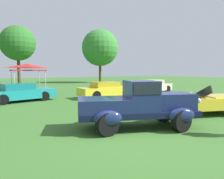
{
  "coord_description": "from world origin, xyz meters",
  "views": [
    {
      "loc": [
        -4.07,
        -5.29,
        2.04
      ],
      "look_at": [
        1.22,
        3.62,
        1.11
      ],
      "focal_mm": 33.22,
      "sensor_mm": 36.0,
      "label": 1
    }
  ],
  "objects": [
    {
      "name": "ground_plane",
      "position": [
        0.0,
        0.0,
        0.0
      ],
      "size": [
        120.0,
        120.0,
        0.0
      ],
      "primitive_type": "plane",
      "color": "#386628"
    },
    {
      "name": "feature_pickup_truck",
      "position": [
        0.46,
        0.5,
        0.86
      ],
      "size": [
        4.42,
        2.89,
        1.7
      ],
      "color": "black",
      "rests_on": "ground_plane"
    },
    {
      "name": "neighbor_convertible",
      "position": [
        4.43,
        0.88,
        0.58
      ],
      "size": [
        4.77,
        3.01,
        1.4
      ],
      "color": "yellow",
      "rests_on": "ground_plane"
    },
    {
      "name": "show_car_teal",
      "position": [
        -2.32,
        9.67,
        0.6
      ],
      "size": [
        4.65,
        2.63,
        1.22
      ],
      "color": "teal",
      "rests_on": "ground_plane"
    },
    {
      "name": "show_car_yellow",
      "position": [
        3.68,
        8.53,
        0.6
      ],
      "size": [
        4.37,
        1.75,
        1.22
      ],
      "color": "yellow",
      "rests_on": "ground_plane"
    },
    {
      "name": "show_car_cream",
      "position": [
        9.45,
        9.62,
        0.6
      ],
      "size": [
        4.11,
        2.48,
        1.22
      ],
      "color": "beige",
      "rests_on": "ground_plane"
    },
    {
      "name": "canopy_tent_left_field",
      "position": [
        -0.96,
        15.2,
        2.42
      ],
      "size": [
        2.84,
        2.84,
        2.71
      ],
      "color": "#B7B7BC",
      "rests_on": "ground_plane"
    },
    {
      "name": "treeline_center",
      "position": [
        -0.07,
        29.45,
        6.22
      ],
      "size": [
        5.26,
        5.26,
        8.87
      ],
      "color": "#47331E",
      "rests_on": "ground_plane"
    },
    {
      "name": "treeline_mid_right",
      "position": [
        12.87,
        27.31,
        6.07
      ],
      "size": [
        6.35,
        6.35,
        9.25
      ],
      "color": "#47331E",
      "rests_on": "ground_plane"
    }
  ]
}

